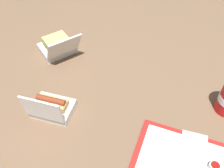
{
  "coord_description": "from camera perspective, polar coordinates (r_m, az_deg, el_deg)",
  "views": [
    {
      "loc": [
        -0.28,
        0.67,
        0.89
      ],
      "look_at": [
        -0.01,
        -0.05,
        0.05
      ],
      "focal_mm": 40.0,
      "sensor_mm": 36.0,
      "label": 1
    }
  ],
  "objects": [
    {
      "name": "food_tray",
      "position": [
        1.01,
        16.0,
        -16.67
      ],
      "size": [
        0.37,
        0.26,
        0.01
      ],
      "color": "red",
      "rests_on": "ground_plane"
    },
    {
      "name": "napkin_stack",
      "position": [
        1.05,
        18.28,
        -12.83
      ],
      "size": [
        0.11,
        0.11,
        0.0
      ],
      "primitive_type": "cube",
      "rotation": [
        0.0,
        0.0,
        0.07
      ],
      "color": "white",
      "rests_on": "food_tray"
    },
    {
      "name": "clamshell_hotdog_left",
      "position": [
        1.1,
        -13.63,
        -5.19
      ],
      "size": [
        0.18,
        0.15,
        0.16
      ],
      "color": "white",
      "rests_on": "ground_plane"
    },
    {
      "name": "ketchup_cup",
      "position": [
        1.02,
        22.38,
        -17.04
      ],
      "size": [
        0.04,
        0.04,
        0.02
      ],
      "color": "white",
      "rests_on": "food_tray"
    },
    {
      "name": "clamshell_sandwich_center",
      "position": [
        1.38,
        -12.33,
        8.48
      ],
      "size": [
        0.28,
        0.27,
        0.17
      ],
      "color": "white",
      "rests_on": "ground_plane"
    },
    {
      "name": "ground_plane",
      "position": [
        1.15,
        -1.32,
        -3.16
      ],
      "size": [
        3.2,
        3.2,
        0.0
      ],
      "primitive_type": "plane",
      "color": "brown"
    }
  ]
}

